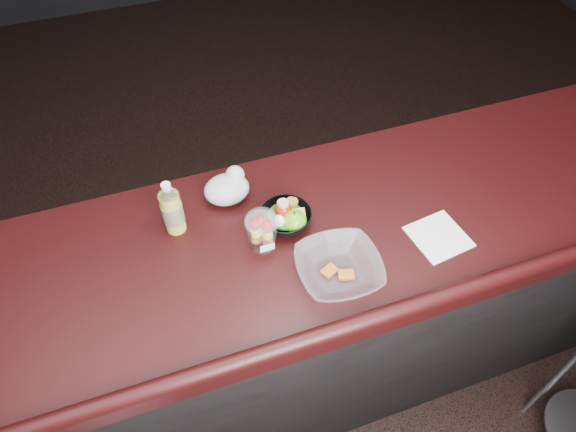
# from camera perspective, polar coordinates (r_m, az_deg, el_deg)

# --- Properties ---
(room_shell) EXTENTS (8.00, 8.00, 8.00)m
(room_shell) POSITION_cam_1_polar(r_m,az_deg,el_deg) (0.81, 5.87, 17.67)
(room_shell) COLOR black
(room_shell) RESTS_ON ground
(counter) EXTENTS (4.06, 0.71, 1.02)m
(counter) POSITION_cam_1_polar(r_m,az_deg,el_deg) (1.99, -0.59, -11.47)
(counter) COLOR black
(counter) RESTS_ON ground
(lemonade_bottle) EXTENTS (0.06, 0.06, 0.19)m
(lemonade_bottle) POSITION_cam_1_polar(r_m,az_deg,el_deg) (1.57, -12.74, 0.57)
(lemonade_bottle) COLOR yellow
(lemonade_bottle) RESTS_ON counter
(fruit_cup) EXTENTS (0.10, 0.10, 0.14)m
(fruit_cup) POSITION_cam_1_polar(r_m,az_deg,el_deg) (1.50, -2.90, -1.60)
(fruit_cup) COLOR white
(fruit_cup) RESTS_ON counter
(green_apple) EXTENTS (0.08, 0.08, 0.08)m
(green_apple) POSITION_cam_1_polar(r_m,az_deg,el_deg) (1.56, 0.72, -0.57)
(green_apple) COLOR #3A8E10
(green_apple) RESTS_ON counter
(plastic_bag) EXTENTS (0.15, 0.12, 0.11)m
(plastic_bag) POSITION_cam_1_polar(r_m,az_deg,el_deg) (1.65, -6.70, 3.17)
(plastic_bag) COLOR silver
(plastic_bag) RESTS_ON counter
(snack_bowl) EXTENTS (0.19, 0.19, 0.09)m
(snack_bowl) POSITION_cam_1_polar(r_m,az_deg,el_deg) (1.58, -0.31, -0.14)
(snack_bowl) COLOR black
(snack_bowl) RESTS_ON counter
(takeout_bowl) EXTENTS (0.26, 0.26, 0.06)m
(takeout_bowl) POSITION_cam_1_polar(r_m,az_deg,el_deg) (1.47, 5.65, -5.82)
(takeout_bowl) COLOR silver
(takeout_bowl) RESTS_ON counter
(paper_napkin) EXTENTS (0.18, 0.18, 0.00)m
(paper_napkin) POSITION_cam_1_polar(r_m,az_deg,el_deg) (1.63, 16.39, -2.21)
(paper_napkin) COLOR white
(paper_napkin) RESTS_ON counter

